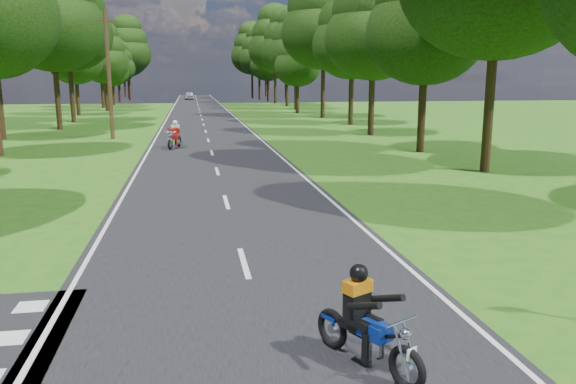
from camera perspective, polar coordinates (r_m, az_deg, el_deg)
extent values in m
plane|color=#276116|center=(10.11, -3.42, -10.89)|extent=(160.00, 160.00, 0.00)
cube|color=black|center=(59.42, -8.84, 7.69)|extent=(7.00, 140.00, 0.02)
cube|color=silver|center=(11.96, -4.49, -7.16)|extent=(0.12, 2.00, 0.01)
cube|color=silver|center=(17.74, -6.29, -1.00)|extent=(0.12, 2.00, 0.01)
cube|color=silver|center=(23.62, -7.20, 2.12)|extent=(0.12, 2.00, 0.01)
cube|color=silver|center=(29.56, -7.74, 3.99)|extent=(0.12, 2.00, 0.01)
cube|color=silver|center=(35.51, -8.11, 5.23)|extent=(0.12, 2.00, 0.01)
cube|color=silver|center=(41.48, -8.37, 6.12)|extent=(0.12, 2.00, 0.01)
cube|color=silver|center=(47.46, -8.56, 6.78)|extent=(0.12, 2.00, 0.01)
cube|color=silver|center=(53.44, -8.72, 7.29)|extent=(0.12, 2.00, 0.01)
cube|color=silver|center=(59.42, -8.84, 7.70)|extent=(0.12, 2.00, 0.01)
cube|color=silver|center=(65.41, -8.94, 8.04)|extent=(0.12, 2.00, 0.01)
cube|color=silver|center=(71.40, -9.02, 8.32)|extent=(0.12, 2.00, 0.01)
cube|color=silver|center=(77.39, -9.09, 8.55)|extent=(0.12, 2.00, 0.01)
cube|color=silver|center=(83.38, -9.15, 8.76)|extent=(0.12, 2.00, 0.01)
cube|color=silver|center=(89.38, -9.20, 8.93)|extent=(0.12, 2.00, 0.01)
cube|color=silver|center=(95.37, -9.25, 9.08)|extent=(0.12, 2.00, 0.01)
cube|color=silver|center=(101.37, -9.29, 9.22)|extent=(0.12, 2.00, 0.01)
cube|color=silver|center=(107.36, -9.32, 9.34)|extent=(0.12, 2.00, 0.01)
cube|color=silver|center=(113.36, -9.35, 9.45)|extent=(0.12, 2.00, 0.01)
cube|color=silver|center=(119.36, -9.38, 9.54)|extent=(0.12, 2.00, 0.01)
cube|color=silver|center=(125.35, -9.41, 9.63)|extent=(0.12, 2.00, 0.01)
cube|color=silver|center=(59.46, -12.04, 7.59)|extent=(0.10, 140.00, 0.01)
cube|color=silver|center=(59.57, -5.63, 7.79)|extent=(0.10, 140.00, 0.01)
cube|color=silver|center=(9.64, -26.47, -13.14)|extent=(0.50, 0.50, 0.01)
cube|color=silver|center=(10.70, -24.65, -10.53)|extent=(0.50, 0.50, 0.01)
cylinder|color=black|center=(40.33, -27.20, 7.50)|extent=(0.40, 0.40, 3.79)
cylinder|color=black|center=(45.98, -22.33, 8.57)|extent=(0.40, 0.40, 4.32)
ellipsoid|color=black|center=(46.10, -22.86, 15.17)|extent=(7.56, 7.56, 6.42)
cylinder|color=black|center=(53.41, -21.08, 9.00)|extent=(0.40, 0.40, 4.40)
ellipsoid|color=black|center=(53.52, -21.51, 14.80)|extent=(7.71, 7.71, 6.55)
ellipsoid|color=black|center=(53.71, -21.69, 17.08)|extent=(6.60, 6.60, 5.61)
cylinder|color=black|center=(63.19, -20.57, 8.77)|extent=(0.40, 0.40, 3.20)
ellipsoid|color=black|center=(63.17, -20.83, 12.33)|extent=(5.60, 5.60, 4.76)
ellipsoid|color=black|center=(63.23, -20.93, 13.74)|extent=(4.80, 4.80, 4.08)
ellipsoid|color=black|center=(63.33, -21.04, 15.15)|extent=(3.60, 3.60, 3.06)
cylinder|color=black|center=(70.16, -17.96, 9.15)|extent=(0.40, 0.40, 3.22)
ellipsoid|color=black|center=(70.15, -18.16, 12.38)|extent=(5.64, 5.64, 4.79)
ellipsoid|color=black|center=(70.20, -18.24, 13.66)|extent=(4.83, 4.83, 4.11)
ellipsoid|color=black|center=(70.30, -18.33, 14.94)|extent=(3.62, 3.62, 3.08)
cylinder|color=black|center=(78.06, -18.31, 9.46)|extent=(0.40, 0.40, 3.61)
ellipsoid|color=black|center=(78.07, -18.52, 12.71)|extent=(6.31, 6.31, 5.37)
ellipsoid|color=black|center=(78.14, -18.61, 14.00)|extent=(5.41, 5.41, 4.60)
ellipsoid|color=black|center=(78.25, -18.69, 15.28)|extent=(4.06, 4.06, 3.45)
cylinder|color=black|center=(85.77, -17.30, 9.34)|extent=(0.40, 0.40, 2.67)
ellipsoid|color=black|center=(85.74, -17.43, 11.53)|extent=(4.67, 4.67, 3.97)
ellipsoid|color=black|center=(85.76, -17.48, 12.40)|extent=(4.00, 4.00, 3.40)
ellipsoid|color=black|center=(85.80, -17.54, 13.26)|extent=(3.00, 3.00, 2.55)
cylinder|color=black|center=(94.88, -16.75, 9.66)|extent=(0.40, 0.40, 3.09)
ellipsoid|color=black|center=(94.86, -16.88, 11.95)|extent=(5.40, 5.40, 4.59)
ellipsoid|color=black|center=(94.90, -16.93, 12.86)|extent=(4.63, 4.63, 3.93)
ellipsoid|color=black|center=(94.96, -16.99, 13.76)|extent=(3.47, 3.47, 2.95)
cylinder|color=black|center=(101.24, -15.79, 10.19)|extent=(0.40, 0.40, 4.48)
ellipsoid|color=black|center=(101.30, -15.97, 13.31)|extent=(7.84, 7.84, 6.66)
ellipsoid|color=black|center=(101.41, -16.04, 14.54)|extent=(6.72, 6.72, 5.71)
ellipsoid|color=black|center=(101.56, -16.11, 15.77)|extent=(5.04, 5.04, 4.28)
cylinder|color=black|center=(110.28, -15.86, 10.16)|extent=(0.40, 0.40, 4.09)
ellipsoid|color=black|center=(110.31, -16.01, 12.78)|extent=(7.16, 7.16, 6.09)
ellipsoid|color=black|center=(110.39, -16.07, 13.81)|extent=(6.14, 6.14, 5.22)
ellipsoid|color=black|center=(110.50, -16.13, 14.85)|extent=(4.61, 4.61, 3.92)
cylinder|color=black|center=(24.69, 19.68, 7.22)|extent=(0.40, 0.40, 4.56)
cylinder|color=black|center=(30.49, 13.41, 7.26)|extent=(0.40, 0.40, 3.49)
ellipsoid|color=black|center=(30.49, 13.80, 15.35)|extent=(6.12, 6.12, 5.20)
cylinder|color=black|center=(38.84, 8.46, 8.45)|extent=(0.40, 0.40, 3.69)
ellipsoid|color=black|center=(38.87, 8.66, 15.15)|extent=(6.46, 6.46, 5.49)
ellipsoid|color=black|center=(39.03, 8.74, 17.79)|extent=(5.54, 5.54, 4.71)
cylinder|color=black|center=(47.61, 6.41, 9.08)|extent=(0.40, 0.40, 3.74)
ellipsoid|color=black|center=(47.64, 6.54, 14.62)|extent=(6.55, 6.55, 5.57)
ellipsoid|color=black|center=(47.77, 6.59, 16.81)|extent=(5.62, 5.62, 4.77)
cylinder|color=black|center=(55.51, 3.56, 9.93)|extent=(0.40, 0.40, 4.64)
ellipsoid|color=black|center=(55.64, 3.63, 15.82)|extent=(8.12, 8.12, 6.91)
ellipsoid|color=black|center=(55.86, 3.67, 18.14)|extent=(6.96, 6.96, 5.92)
cylinder|color=black|center=(62.34, 0.96, 9.33)|extent=(0.40, 0.40, 2.91)
ellipsoid|color=black|center=(62.30, 0.97, 12.62)|extent=(5.09, 5.09, 4.33)
ellipsoid|color=black|center=(62.34, 0.97, 13.92)|extent=(4.36, 4.36, 3.71)
ellipsoid|color=black|center=(62.42, 0.98, 15.22)|extent=(3.27, 3.27, 2.78)
cylinder|color=black|center=(69.89, 0.80, 9.96)|extent=(0.40, 0.40, 3.88)
ellipsoid|color=black|center=(69.92, 0.81, 13.87)|extent=(6.78, 6.78, 5.77)
ellipsoid|color=black|center=(70.02, 0.82, 15.42)|extent=(5.81, 5.81, 4.94)
ellipsoid|color=black|center=(70.18, 0.82, 16.96)|extent=(4.36, 4.36, 3.71)
cylinder|color=black|center=(78.28, -0.11, 10.24)|extent=(0.40, 0.40, 4.18)
ellipsoid|color=black|center=(78.34, -0.11, 14.01)|extent=(7.31, 7.31, 6.21)
ellipsoid|color=black|center=(78.45, -0.11, 15.49)|extent=(6.27, 6.27, 5.33)
ellipsoid|color=black|center=(78.62, -0.11, 16.97)|extent=(4.70, 4.70, 4.00)
cylinder|color=black|center=(87.08, -1.31, 10.52)|extent=(0.40, 0.40, 4.63)
ellipsoid|color=black|center=(87.17, -1.32, 14.27)|extent=(8.11, 8.11, 6.89)
ellipsoid|color=black|center=(87.30, -1.33, 15.75)|extent=(6.95, 6.95, 5.91)
ellipsoid|color=black|center=(87.50, -1.34, 17.23)|extent=(5.21, 5.21, 4.43)
cylinder|color=black|center=(94.29, -2.03, 10.21)|extent=(0.40, 0.40, 3.36)
ellipsoid|color=black|center=(94.28, -2.05, 12.72)|extent=(5.88, 5.88, 5.00)
ellipsoid|color=black|center=(94.33, -2.06, 13.72)|extent=(5.04, 5.04, 4.29)
ellipsoid|color=black|center=(94.41, -2.07, 14.71)|extent=(3.78, 3.78, 3.21)
cylinder|color=black|center=(101.38, -2.91, 10.50)|extent=(0.40, 0.40, 4.09)
ellipsoid|color=black|center=(101.41, -2.94, 13.34)|extent=(7.15, 7.15, 6.08)
ellipsoid|color=black|center=(101.50, -2.95, 14.46)|extent=(6.13, 6.13, 5.21)
ellipsoid|color=black|center=(101.62, -2.96, 15.58)|extent=(4.60, 4.60, 3.91)
cylinder|color=black|center=(109.03, -3.65, 10.66)|extent=(0.40, 0.40, 4.48)
ellipsoid|color=black|center=(109.09, -3.69, 13.56)|extent=(7.84, 7.84, 6.66)
ellipsoid|color=black|center=(109.19, -3.70, 14.71)|extent=(6.72, 6.72, 5.71)
ellipsoid|color=black|center=(109.33, -3.72, 15.85)|extent=(5.04, 5.04, 4.28)
cylinder|color=black|center=(120.01, -16.22, 10.16)|extent=(0.40, 0.40, 3.84)
ellipsoid|color=black|center=(120.03, -16.34, 12.41)|extent=(6.72, 6.72, 5.71)
ellipsoid|color=black|center=(120.09, -16.40, 13.31)|extent=(5.76, 5.76, 4.90)
ellipsoid|color=black|center=(120.18, -16.45, 14.20)|extent=(4.32, 4.32, 3.67)
cylinder|color=black|center=(122.35, -2.26, 10.69)|extent=(0.40, 0.40, 4.16)
ellipsoid|color=black|center=(122.39, -2.28, 13.09)|extent=(7.28, 7.28, 6.19)
ellipsoid|color=black|center=(122.46, -2.29, 14.04)|extent=(6.24, 6.24, 5.30)
ellipsoid|color=black|center=(122.57, -2.30, 14.99)|extent=(4.68, 4.68, 3.98)
cylinder|color=black|center=(105.39, -18.20, 9.83)|extent=(0.40, 0.40, 3.52)
ellipsoid|color=black|center=(105.39, -18.35, 12.18)|extent=(6.16, 6.16, 5.24)
ellipsoid|color=black|center=(105.44, -18.41, 13.11)|extent=(5.28, 5.28, 4.49)
ellipsoid|color=black|center=(105.52, -18.47, 14.04)|extent=(3.96, 3.96, 3.37)
cylinder|color=black|center=(108.80, -0.22, 10.68)|extent=(0.40, 0.40, 4.48)
ellipsoid|color=black|center=(108.86, -0.22, 13.59)|extent=(7.84, 7.84, 6.66)
ellipsoid|color=black|center=(108.96, -0.22, 14.74)|extent=(6.72, 6.72, 5.71)
ellipsoid|color=black|center=(109.10, -0.22, 15.88)|extent=(5.04, 5.04, 4.28)
cylinder|color=#382616|center=(37.63, -17.73, 11.22)|extent=(0.26, 0.26, 8.00)
cube|color=#382616|center=(37.78, -18.05, 16.23)|extent=(1.20, 0.10, 0.10)
imported|color=silver|center=(103.46, -10.01, 9.63)|extent=(1.81, 4.17, 1.40)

